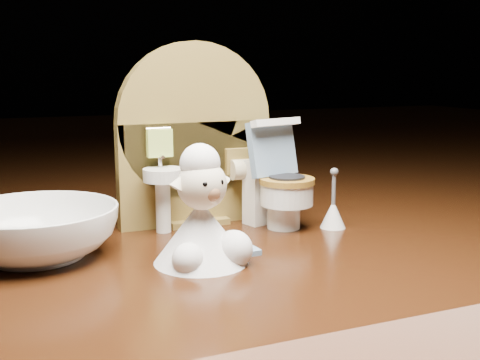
% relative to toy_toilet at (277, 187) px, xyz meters
% --- Properties ---
extents(backdrop_panel, '(0.13, 0.05, 0.15)m').
position_rel_toy_toilet_xyz_m(backdrop_panel, '(-0.06, 0.04, 0.03)').
color(backdrop_panel, olive).
rests_on(backdrop_panel, ground).
extents(toy_toilet, '(0.05, 0.06, 0.09)m').
position_rel_toy_toilet_xyz_m(toy_toilet, '(0.00, 0.00, 0.00)').
color(toy_toilet, white).
rests_on(toy_toilet, ground).
extents(bath_mat, '(0.05, 0.04, 0.00)m').
position_rel_toy_toilet_xyz_m(bath_mat, '(-0.07, -0.05, -0.03)').
color(bath_mat, '#6E8CAC').
rests_on(bath_mat, ground).
extents(toilet_brush, '(0.02, 0.02, 0.05)m').
position_rel_toy_toilet_xyz_m(toilet_brush, '(0.04, -0.02, -0.02)').
color(toilet_brush, white).
rests_on(toilet_brush, ground).
extents(plush_lamb, '(0.06, 0.06, 0.08)m').
position_rel_toy_toilet_xyz_m(plush_lamb, '(-0.09, -0.07, -0.00)').
color(plush_lamb, white).
rests_on(plush_lamb, ground).
extents(ceramic_bowl, '(0.11, 0.11, 0.04)m').
position_rel_toy_toilet_xyz_m(ceramic_bowl, '(-0.19, -0.01, -0.01)').
color(ceramic_bowl, white).
rests_on(ceramic_bowl, ground).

